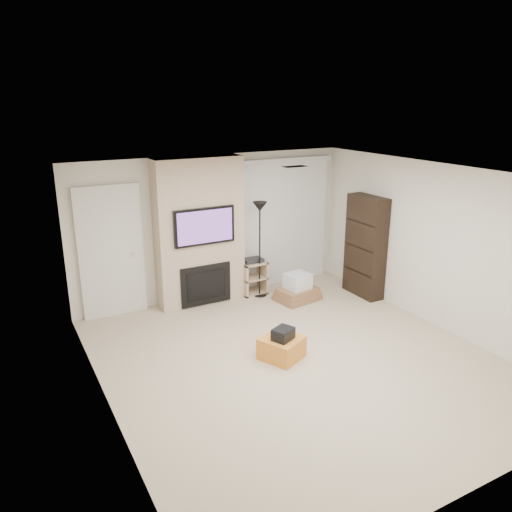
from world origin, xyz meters
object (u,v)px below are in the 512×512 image
floor_lamp (260,223)px  box_stack (297,290)px  av_stand (253,275)px  ottoman (282,348)px  bookshelf (365,246)px

floor_lamp → box_stack: (0.48, -0.51, -1.16)m
av_stand → ottoman: bearing=-108.8°
floor_lamp → box_stack: size_ratio=2.14×
av_stand → bookshelf: 2.07m
floor_lamp → box_stack: floor_lamp is taller
av_stand → floor_lamp: bearing=-69.5°
av_stand → box_stack: (0.53, -0.66, -0.16)m
ottoman → av_stand: bearing=71.2°
av_stand → bookshelf: bearing=-29.9°
floor_lamp → bookshelf: 1.92m
av_stand → box_stack: 0.86m
av_stand → box_stack: av_stand is taller
floor_lamp → av_stand: 1.01m
box_stack → bookshelf: size_ratio=0.44×
ottoman → box_stack: size_ratio=0.62×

